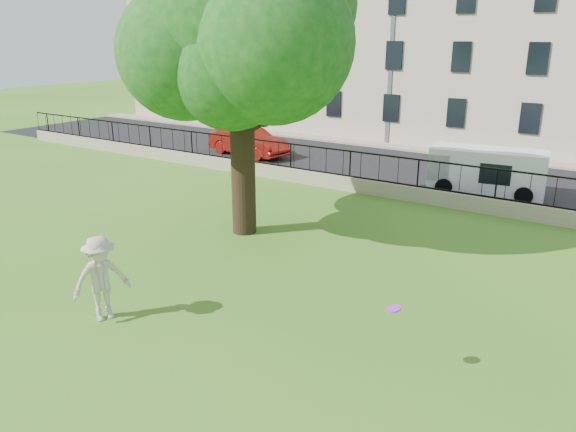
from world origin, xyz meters
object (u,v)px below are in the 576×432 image
Objects in this scene: tree at (237,21)px; frisbee at (394,309)px; white_van at (487,172)px; red_sedan at (248,141)px; man at (101,278)px.

frisbee is at bearing -33.54° from tree.
red_sedan is at bearing 168.71° from white_van.
white_van is (13.00, -0.81, 0.17)m from red_sedan.
red_sedan is at bearing 49.03° from man.
tree reaches higher than man.
frisbee is 0.06× the size of red_sedan.
tree is 2.24× the size of white_van.
tree is 12.23m from white_van.
tree is 4.96× the size of man.
tree is 2.13× the size of red_sedan.
frisbee is at bearing -53.75° from man.
man is 7.57× the size of frisbee.
red_sedan is at bearing 134.91° from frisbee.
tree is at bearing -136.67° from red_sedan.
frisbee is 0.06× the size of white_van.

